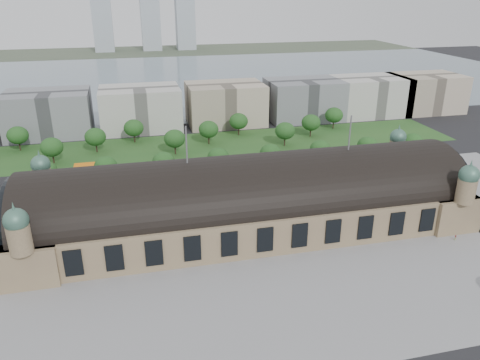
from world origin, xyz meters
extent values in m
plane|color=black|center=(0.00, 0.00, 0.00)|extent=(900.00, 900.00, 0.00)
cube|color=#8D7A58|center=(0.00, 0.00, 6.00)|extent=(150.00, 40.00, 12.00)
cube|color=#8D7A58|center=(-67.00, 0.00, 6.00)|extent=(16.00, 43.00, 12.00)
cube|color=#8D7A58|center=(67.00, 0.00, 6.00)|extent=(16.00, 43.00, 12.00)
cylinder|color=black|center=(0.00, 0.00, 12.00)|extent=(144.00, 37.60, 37.60)
cylinder|color=black|center=(-73.00, 0.00, 14.00)|extent=(1.20, 32.00, 32.00)
cylinder|color=black|center=(73.00, 0.00, 14.00)|extent=(1.20, 32.00, 32.00)
cylinder|color=#8D7A58|center=(-67.00, 21.00, 16.00)|extent=(6.00, 6.00, 8.00)
sphere|color=#426A59|center=(-67.00, 21.00, 21.50)|extent=(6.40, 6.40, 6.40)
cone|color=#426A59|center=(-67.00, 21.00, 25.50)|extent=(1.00, 1.00, 2.50)
cylinder|color=#8D7A58|center=(67.00, 21.00, 16.00)|extent=(6.00, 6.00, 8.00)
sphere|color=#426A59|center=(67.00, 21.00, 21.50)|extent=(6.40, 6.40, 6.40)
cone|color=#426A59|center=(67.00, 21.00, 25.50)|extent=(1.00, 1.00, 2.50)
cylinder|color=#8D7A58|center=(-67.00, -21.00, 16.00)|extent=(6.00, 6.00, 8.00)
sphere|color=#426A59|center=(-67.00, -21.00, 21.50)|extent=(6.40, 6.40, 6.40)
cone|color=#426A59|center=(-67.00, -21.00, 25.50)|extent=(1.00, 1.00, 2.50)
cylinder|color=#8D7A58|center=(67.00, -21.00, 16.00)|extent=(6.00, 6.00, 8.00)
sphere|color=#426A59|center=(67.00, -21.00, 21.50)|extent=(6.40, 6.40, 6.40)
cone|color=#426A59|center=(67.00, -21.00, 25.50)|extent=(1.00, 1.00, 2.50)
cylinder|color=#59595B|center=(-20.00, 0.00, 31.50)|extent=(0.50, 0.50, 12.00)
cylinder|color=#59595B|center=(35.00, 0.00, 31.50)|extent=(0.50, 0.50, 12.00)
cube|color=gray|center=(10.00, -44.00, 0.00)|extent=(190.00, 48.00, 0.12)
cube|color=black|center=(-20.00, 38.00, 0.00)|extent=(260.00, 26.00, 0.10)
cube|color=#265321|center=(-15.00, 93.00, 0.00)|extent=(300.00, 45.00, 0.10)
cube|color=orange|center=(-55.00, 62.00, 4.70)|extent=(14.00, 9.00, 0.70)
cube|color=#59595B|center=(-53.00, 68.00, 1.60)|extent=(7.00, 5.00, 3.20)
cylinder|color=#59595B|center=(-60.50, 65.20, 2.20)|extent=(0.50, 0.50, 4.40)
cylinder|color=#59595B|center=(-49.50, 65.20, 2.20)|extent=(0.50, 0.50, 4.40)
cylinder|color=#59595B|center=(-60.50, 58.80, 2.20)|extent=(0.50, 0.50, 4.40)
cylinder|color=#59595B|center=(-49.50, 58.80, 2.20)|extent=(0.50, 0.50, 4.40)
cube|color=slate|center=(0.00, 298.00, 0.00)|extent=(700.00, 320.00, 0.08)
cube|color=#44513D|center=(0.00, 498.00, 0.00)|extent=(700.00, 120.00, 0.14)
cube|color=#9EA8B2|center=(-60.00, 508.00, 40.00)|extent=(24.00, 24.00, 80.00)
cube|color=#9EA8B2|center=(0.00, 508.00, 42.50)|extent=(24.00, 24.00, 85.00)
cube|color=#9EA8B2|center=(45.00, 508.00, 37.50)|extent=(24.00, 24.00, 75.00)
cube|color=gray|center=(-80.00, 133.00, 12.00)|extent=(45.00, 32.00, 24.00)
cube|color=#B5B3AC|center=(-30.00, 133.00, 12.00)|extent=(45.00, 32.00, 24.00)
cube|color=#BAA992|center=(20.00, 133.00, 12.00)|extent=(45.00, 32.00, 24.00)
cube|color=gray|center=(70.00, 133.00, 12.00)|extent=(45.00, 32.00, 24.00)
cube|color=#B5B3AC|center=(115.00, 133.00, 12.00)|extent=(45.00, 32.00, 24.00)
cube|color=#BAA992|center=(155.00, 133.00, 12.00)|extent=(45.00, 32.00, 24.00)
cylinder|color=#2D2116|center=(-72.00, 53.00, 2.16)|extent=(0.70, 0.70, 4.32)
ellipsoid|color=#1E4217|center=(-72.00, 53.00, 7.44)|extent=(9.60, 9.60, 8.16)
cylinder|color=#2D2116|center=(-48.00, 53.00, 2.16)|extent=(0.70, 0.70, 4.32)
ellipsoid|color=#1E4217|center=(-48.00, 53.00, 7.44)|extent=(9.60, 9.60, 8.16)
cylinder|color=#2D2116|center=(-24.00, 53.00, 2.16)|extent=(0.70, 0.70, 4.32)
ellipsoid|color=#1E4217|center=(-24.00, 53.00, 7.44)|extent=(9.60, 9.60, 8.16)
cylinder|color=#2D2116|center=(0.00, 53.00, 2.16)|extent=(0.70, 0.70, 4.32)
ellipsoid|color=#1E4217|center=(0.00, 53.00, 7.44)|extent=(9.60, 9.60, 8.16)
cylinder|color=#2D2116|center=(24.00, 53.00, 2.16)|extent=(0.70, 0.70, 4.32)
ellipsoid|color=#1E4217|center=(24.00, 53.00, 7.44)|extent=(9.60, 9.60, 8.16)
cylinder|color=#2D2116|center=(48.00, 53.00, 2.16)|extent=(0.70, 0.70, 4.32)
ellipsoid|color=#1E4217|center=(48.00, 53.00, 7.44)|extent=(9.60, 9.60, 8.16)
cylinder|color=#2D2116|center=(72.00, 53.00, 2.16)|extent=(0.70, 0.70, 4.32)
ellipsoid|color=#1E4217|center=(72.00, 53.00, 7.44)|extent=(9.60, 9.60, 8.16)
cylinder|color=#2D2116|center=(96.00, 53.00, 2.16)|extent=(0.70, 0.70, 4.32)
ellipsoid|color=#1E4217|center=(96.00, 53.00, 7.44)|extent=(9.60, 9.60, 8.16)
cylinder|color=#2D2116|center=(-92.00, 107.00, 2.34)|extent=(0.70, 0.70, 4.68)
ellipsoid|color=#1E4217|center=(-92.00, 107.00, 8.06)|extent=(10.40, 10.40, 8.84)
cylinder|color=#2D2116|center=(-73.00, 83.00, 2.34)|extent=(0.70, 0.70, 4.68)
ellipsoid|color=#1E4217|center=(-73.00, 83.00, 8.06)|extent=(10.40, 10.40, 8.84)
cylinder|color=#2D2116|center=(-54.00, 95.00, 2.34)|extent=(0.70, 0.70, 4.68)
ellipsoid|color=#1E4217|center=(-54.00, 95.00, 8.06)|extent=(10.40, 10.40, 8.84)
cylinder|color=#2D2116|center=(-35.00, 107.00, 2.34)|extent=(0.70, 0.70, 4.68)
ellipsoid|color=#1E4217|center=(-35.00, 107.00, 8.06)|extent=(10.40, 10.40, 8.84)
cylinder|color=#2D2116|center=(-16.00, 83.00, 2.34)|extent=(0.70, 0.70, 4.68)
ellipsoid|color=#1E4217|center=(-16.00, 83.00, 8.06)|extent=(10.40, 10.40, 8.84)
cylinder|color=#2D2116|center=(3.00, 95.00, 2.34)|extent=(0.70, 0.70, 4.68)
ellipsoid|color=#1E4217|center=(3.00, 95.00, 8.06)|extent=(10.40, 10.40, 8.84)
cylinder|color=#2D2116|center=(22.00, 107.00, 2.34)|extent=(0.70, 0.70, 4.68)
ellipsoid|color=#1E4217|center=(22.00, 107.00, 8.06)|extent=(10.40, 10.40, 8.84)
cylinder|color=#2D2116|center=(41.00, 83.00, 2.34)|extent=(0.70, 0.70, 4.68)
ellipsoid|color=#1E4217|center=(41.00, 83.00, 8.06)|extent=(10.40, 10.40, 8.84)
cylinder|color=#2D2116|center=(60.00, 95.00, 2.34)|extent=(0.70, 0.70, 4.68)
ellipsoid|color=#1E4217|center=(60.00, 95.00, 8.06)|extent=(10.40, 10.40, 8.84)
cylinder|color=#2D2116|center=(79.00, 107.00, 2.34)|extent=(0.70, 0.70, 4.68)
ellipsoid|color=#1E4217|center=(79.00, 107.00, 8.06)|extent=(10.40, 10.40, 8.84)
imported|color=#969A9F|center=(-84.62, 45.36, 0.82)|extent=(5.16, 2.31, 1.64)
imported|color=black|center=(-63.58, 31.53, 0.80)|extent=(6.02, 3.20, 1.61)
imported|color=maroon|center=(-14.18, 39.27, 0.81)|extent=(5.73, 2.71, 1.61)
imported|color=#181D43|center=(18.11, 31.24, 0.76)|extent=(4.51, 1.87, 1.53)
imported|color=#5C5F64|center=(37.12, 41.63, 0.69)|extent=(4.18, 1.49, 1.37)
imported|color=black|center=(-80.00, 24.83, 0.76)|extent=(4.86, 3.52, 1.53)
imported|color=maroon|center=(-47.19, 22.91, 0.74)|extent=(5.86, 4.23, 1.48)
imported|color=#182243|center=(-61.84, 21.00, 0.70)|extent=(5.18, 3.75, 1.39)
imported|color=slate|center=(-46.30, 24.73, 0.73)|extent=(4.51, 3.75, 1.45)
imported|color=silver|center=(-49.51, 25.00, 0.65)|extent=(4.08, 3.22, 1.30)
imported|color=gray|center=(-39.13, 25.00, 0.76)|extent=(5.99, 4.72, 1.51)
imported|color=black|center=(-38.90, 24.59, 0.64)|extent=(4.69, 3.93, 1.28)
imported|color=red|center=(-0.26, 27.00, 1.80)|extent=(13.06, 3.68, 3.60)
imported|color=silver|center=(-6.91, 27.00, 1.49)|extent=(10.90, 3.52, 2.98)
imported|color=silver|center=(12.32, 32.00, 1.87)|extent=(13.62, 4.01, 3.74)
imported|color=gray|center=(63.72, -24.26, 0.90)|extent=(0.90, 0.55, 1.79)
camera|label=1|loc=(-36.08, -138.00, 76.61)|focal=35.00mm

